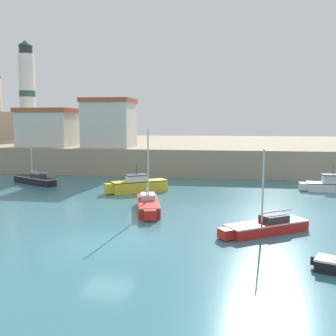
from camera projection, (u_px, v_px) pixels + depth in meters
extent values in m
plane|color=teal|center=(107.00, 242.00, 20.27)|extent=(200.00, 200.00, 0.00)
cube|color=gray|center=(190.00, 150.00, 62.30)|extent=(120.00, 40.00, 3.06)
cube|color=red|center=(267.00, 228.00, 21.85)|extent=(4.79, 3.90, 0.61)
cube|color=red|center=(226.00, 234.00, 20.66)|extent=(0.93, 0.96, 0.52)
cube|color=white|center=(267.00, 223.00, 21.82)|extent=(4.84, 3.94, 0.07)
cylinder|color=silver|center=(263.00, 186.00, 21.41)|extent=(0.10, 0.10, 4.10)
cylinder|color=silver|center=(276.00, 211.00, 22.01)|extent=(1.85, 1.32, 0.08)
cube|color=#333842|center=(274.00, 218.00, 22.00)|extent=(1.75, 1.62, 0.36)
cube|color=black|center=(35.00, 181.00, 38.65)|extent=(5.37, 3.62, 0.71)
cube|color=black|center=(18.00, 178.00, 40.47)|extent=(0.72, 0.77, 0.61)
cube|color=white|center=(35.00, 177.00, 38.62)|extent=(5.42, 3.65, 0.07)
cylinder|color=silver|center=(31.00, 151.00, 38.56)|extent=(0.10, 0.10, 5.00)
cylinder|color=silver|center=(39.00, 172.00, 38.13)|extent=(2.22, 1.26, 0.08)
cube|color=#333842|center=(38.00, 176.00, 38.26)|extent=(1.82, 1.47, 0.36)
cube|color=white|center=(335.00, 187.00, 34.66)|extent=(4.79, 1.52, 0.77)
cube|color=white|center=(303.00, 186.00, 35.10)|extent=(0.67, 0.82, 0.65)
cube|color=black|center=(335.00, 183.00, 34.62)|extent=(4.84, 1.53, 0.07)
cube|color=silver|center=(333.00, 179.00, 34.61)|extent=(1.68, 1.12, 0.67)
cube|color=#2D333D|center=(333.00, 175.00, 34.57)|extent=(1.83, 1.20, 0.08)
cylinder|color=black|center=(333.00, 169.00, 34.51)|extent=(0.04, 0.04, 0.90)
cube|color=black|center=(313.00, 261.00, 16.68)|extent=(0.26, 0.26, 0.36)
cube|color=yellow|center=(139.00, 186.00, 34.48)|extent=(4.89, 3.88, 0.98)
cube|color=yellow|center=(109.00, 188.00, 33.36)|extent=(0.98, 1.02, 0.83)
cube|color=black|center=(139.00, 181.00, 34.43)|extent=(4.93, 3.92, 0.07)
cube|color=silver|center=(137.00, 178.00, 34.30)|extent=(2.03, 1.84, 0.48)
cube|color=#2D333D|center=(137.00, 175.00, 34.26)|extent=(2.19, 1.98, 0.08)
cylinder|color=black|center=(137.00, 169.00, 34.20)|extent=(0.04, 0.04, 0.90)
cube|color=red|center=(148.00, 205.00, 27.21)|extent=(2.55, 5.12, 0.76)
cube|color=red|center=(150.00, 215.00, 24.46)|extent=(0.89, 0.79, 0.65)
cube|color=white|center=(148.00, 201.00, 27.16)|extent=(2.57, 5.17, 0.07)
cylinder|color=silver|center=(148.00, 166.00, 26.50)|extent=(0.10, 0.10, 4.88)
cylinder|color=silver|center=(148.00, 191.00, 27.70)|extent=(0.62, 2.17, 0.08)
cube|color=silver|center=(148.00, 196.00, 27.63)|extent=(1.30, 1.67, 0.36)
cylinder|color=silver|center=(28.00, 98.00, 59.12)|extent=(2.29, 2.29, 12.98)
cylinder|color=#2D5647|center=(27.00, 94.00, 59.04)|extent=(2.36, 2.36, 0.90)
cylinder|color=#262D33|center=(26.00, 50.00, 58.26)|extent=(1.95, 1.95, 1.20)
cone|color=#2D5647|center=(25.00, 43.00, 58.14)|extent=(2.18, 2.18, 0.80)
cube|color=silver|center=(50.00, 129.00, 48.90)|extent=(6.29, 6.00, 4.16)
cube|color=#B25133|center=(49.00, 110.00, 48.62)|extent=(6.60, 6.30, 0.50)
cube|color=silver|center=(109.00, 125.00, 46.73)|extent=(5.53, 5.05, 5.25)
cube|color=#B25133|center=(109.00, 101.00, 46.39)|extent=(5.80, 5.30, 0.50)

